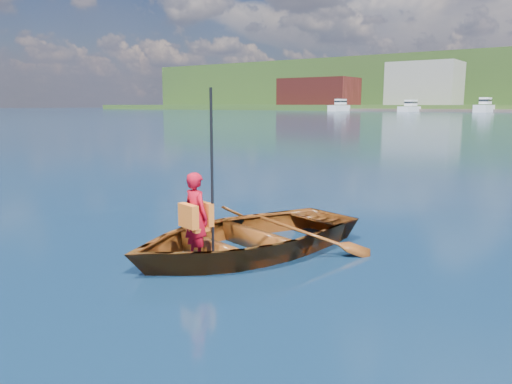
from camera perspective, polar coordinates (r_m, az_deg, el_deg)
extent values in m
plane|color=#113048|center=(7.40, 8.59, -6.60)|extent=(600.00, 600.00, 0.00)
imported|color=#6A290D|center=(7.18, -1.32, -5.05)|extent=(3.53, 4.28, 0.77)
imported|color=red|center=(6.46, -6.83, -2.81)|extent=(0.48, 0.38, 1.15)
cube|color=orange|center=(6.39, -7.74, -2.74)|extent=(0.35, 0.19, 0.30)
cube|color=orange|center=(6.51, -5.94, -2.45)|extent=(0.35, 0.17, 0.30)
cube|color=orange|center=(6.49, -6.80, -4.14)|extent=(0.35, 0.29, 0.05)
cylinder|color=black|center=(6.32, -5.05, 1.80)|extent=(0.04, 0.04, 2.20)
cube|color=brown|center=(195.10, 7.15, 11.32)|extent=(28.00, 16.00, 10.00)
cube|color=#9A948C|center=(179.54, 18.70, 11.65)|extent=(22.00, 16.00, 14.00)
cube|color=white|center=(166.47, 9.47, 9.39)|extent=(2.95, 10.54, 2.11)
cube|color=white|center=(167.41, 9.65, 10.13)|extent=(2.07, 4.74, 1.80)
cube|color=black|center=(167.41, 9.65, 10.16)|extent=(2.12, 4.95, 0.50)
cube|color=white|center=(157.63, 17.11, 9.01)|extent=(3.24, 11.58, 1.74)
cube|color=white|center=(158.72, 17.29, 9.71)|extent=(2.27, 5.21, 1.80)
cube|color=black|center=(158.72, 17.29, 9.75)|extent=(2.33, 5.44, 0.50)
cube|color=white|center=(152.27, 24.61, 8.62)|extent=(3.31, 11.83, 2.25)
cube|color=white|center=(153.43, 24.75, 9.45)|extent=(2.32, 5.32, 1.80)
cube|color=black|center=(153.43, 24.76, 9.49)|extent=(2.39, 5.56, 0.50)
cylinder|color=#382314|center=(293.96, 11.06, 12.74)|extent=(0.80, 0.80, 2.50)
sphere|color=#29541F|center=(294.15, 11.08, 13.39)|extent=(4.66, 4.66, 4.66)
cylinder|color=#382314|center=(224.57, 27.15, 10.64)|extent=(0.80, 0.80, 3.77)
sphere|color=#29541F|center=(224.78, 27.26, 11.91)|extent=(7.04, 7.04, 7.04)
cylinder|color=#382314|center=(311.41, 9.00, 13.09)|extent=(0.80, 0.80, 3.01)
sphere|color=#29541F|center=(311.67, 9.02, 13.82)|extent=(5.62, 5.62, 5.62)
cylinder|color=#382314|center=(269.10, 11.01, 12.12)|extent=(0.80, 0.80, 3.10)
sphere|color=#29541F|center=(269.30, 11.04, 13.00)|extent=(5.78, 5.78, 5.78)
cylinder|color=#382314|center=(269.20, 15.13, 12.30)|extent=(0.80, 0.80, 3.36)
sphere|color=#29541F|center=(269.44, 15.17, 13.25)|extent=(6.27, 6.27, 6.27)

